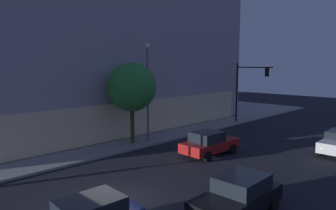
{
  "coord_description": "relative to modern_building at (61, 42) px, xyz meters",
  "views": [
    {
      "loc": [
        -8.14,
        -11.72,
        6.46
      ],
      "look_at": [
        9.09,
        5.36,
        3.39
      ],
      "focal_mm": 33.23,
      "sensor_mm": 36.0,
      "label": 1
    }
  ],
  "objects": [
    {
      "name": "traffic_light_far_corner",
      "position": [
        11.77,
        -19.34,
        -4.88
      ],
      "size": [
        0.34,
        4.35,
        6.62
      ],
      "color": "black",
      "rests_on": "sidewalk_corner"
    },
    {
      "name": "ground_plane",
      "position": [
        -10.33,
        -25.4,
        -9.42
      ],
      "size": [
        120.0,
        120.0,
        0.0
      ],
      "primitive_type": "plane",
      "color": "black"
    },
    {
      "name": "modern_building",
      "position": [
        0.0,
        0.0,
        0.0
      ],
      "size": [
        32.36,
        31.71,
        18.98
      ],
      "color": "#4C4C51",
      "rests_on": "ground"
    },
    {
      "name": "car_red",
      "position": [
        -0.72,
        -23.74,
        -8.54
      ],
      "size": [
        4.68,
        2.37,
        1.74
      ],
      "color": "maroon",
      "rests_on": "ground"
    },
    {
      "name": "car_black",
      "position": [
        -7.16,
        -30.22,
        -8.57
      ],
      "size": [
        4.71,
        2.25,
        1.69
      ],
      "color": "black",
      "rests_on": "ground"
    },
    {
      "name": "street_lamp_sidewalk",
      "position": [
        -1.36,
        -17.78,
        -4.17
      ],
      "size": [
        0.44,
        0.44,
        8.14
      ],
      "color": "#5F5F5F",
      "rests_on": "sidewalk_corner"
    },
    {
      "name": "sidewalk_tree",
      "position": [
        -2.81,
        -17.49,
        -4.67
      ],
      "size": [
        3.94,
        3.94,
        6.58
      ],
      "color": "#48341E",
      "rests_on": "sidewalk_corner"
    }
  ]
}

